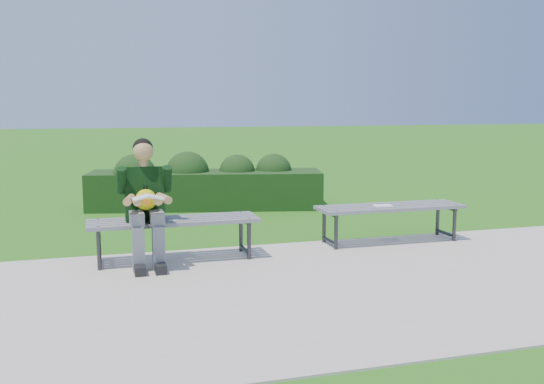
{
  "coord_description": "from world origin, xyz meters",
  "views": [
    {
      "loc": [
        -1.58,
        -6.83,
        1.67
      ],
      "look_at": [
        0.34,
        -0.24,
        0.69
      ],
      "focal_mm": 40.0,
      "sensor_mm": 36.0,
      "label": 1
    }
  ],
  "objects_px": {
    "seated_boy": "(145,199)",
    "bench_right": "(390,210)",
    "paper_sheet": "(383,205)",
    "bench_left": "(174,224)",
    "hedge": "(204,184)"
  },
  "relations": [
    {
      "from": "seated_boy",
      "to": "paper_sheet",
      "type": "bearing_deg",
      "value": 5.0
    },
    {
      "from": "bench_left",
      "to": "seated_boy",
      "type": "xyz_separation_m",
      "value": [
        -0.3,
        -0.09,
        0.3
      ]
    },
    {
      "from": "bench_right",
      "to": "seated_boy",
      "type": "bearing_deg",
      "value": -175.17
    },
    {
      "from": "paper_sheet",
      "to": "bench_right",
      "type": "bearing_deg",
      "value": -0.0
    },
    {
      "from": "hedge",
      "to": "bench_left",
      "type": "xyz_separation_m",
      "value": [
        -0.92,
        -3.37,
        0.02
      ]
    },
    {
      "from": "hedge",
      "to": "seated_boy",
      "type": "relative_size",
      "value": 2.95
    },
    {
      "from": "seated_boy",
      "to": "paper_sheet",
      "type": "xyz_separation_m",
      "value": [
        2.83,
        0.25,
        -0.24
      ]
    },
    {
      "from": "seated_boy",
      "to": "paper_sheet",
      "type": "distance_m",
      "value": 2.85
    },
    {
      "from": "bench_right",
      "to": "hedge",
      "type": "bearing_deg",
      "value": 118.07
    },
    {
      "from": "bench_left",
      "to": "hedge",
      "type": "bearing_deg",
      "value": 74.79
    },
    {
      "from": "bench_left",
      "to": "bench_right",
      "type": "distance_m",
      "value": 2.64
    },
    {
      "from": "bench_left",
      "to": "bench_right",
      "type": "relative_size",
      "value": 1.0
    },
    {
      "from": "seated_boy",
      "to": "bench_right",
      "type": "bearing_deg",
      "value": 4.83
    },
    {
      "from": "bench_left",
      "to": "paper_sheet",
      "type": "distance_m",
      "value": 2.54
    },
    {
      "from": "bench_left",
      "to": "paper_sheet",
      "type": "relative_size",
      "value": 7.27
    }
  ]
}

